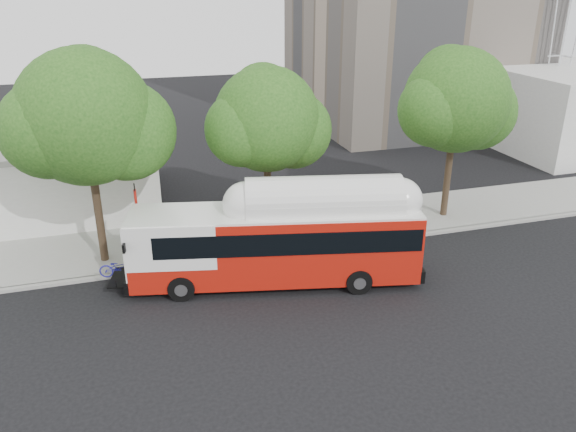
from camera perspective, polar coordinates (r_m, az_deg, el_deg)
The scene contains 10 objects.
ground at distance 23.96m, azimuth 4.06°, elevation -7.65°, with size 120.00×120.00×0.00m, color black.
sidewalk at distance 29.41m, azimuth -0.37°, elevation -1.38°, with size 60.00×5.00×0.15m, color gray.
curb_strip at distance 27.16m, azimuth 1.18°, elevation -3.53°, with size 60.00×0.30×0.15m, color gray.
red_curb_segment at distance 26.48m, azimuth -5.03°, elevation -4.34°, with size 10.00×0.32×0.16m, color maroon.
street_tree_left at distance 25.43m, azimuth -18.79°, elevation 9.07°, with size 6.67×5.80×9.74m.
street_tree_mid at distance 26.97m, azimuth -1.36°, elevation 9.47°, with size 5.75×5.00×8.62m.
street_tree_right at distance 30.88m, azimuth 17.33°, elevation 10.83°, with size 6.21×5.40×9.18m.
low_commercial_bldg at distance 35.30m, azimuth -26.58°, elevation 3.93°, with size 16.20×10.20×4.25m.
transit_bus at distance 23.79m, azimuth -1.08°, elevation -2.93°, with size 13.17×5.13×3.84m.
signal_pole at distance 25.41m, azimuth -14.91°, elevation -1.18°, with size 0.12×0.39×4.14m.
Camera 1 is at (-7.55, -19.25, 12.11)m, focal length 35.00 mm.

